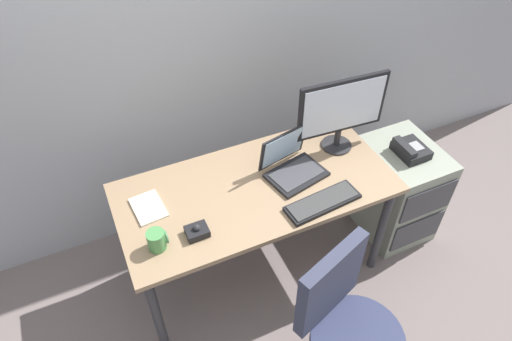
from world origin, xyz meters
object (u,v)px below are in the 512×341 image
object	(u,v)px
desk_phone	(410,150)
file_cabinet	(397,190)
laptop	(292,164)
paper_notepad	(148,208)
monitor_main	(342,110)
office_chair	(345,336)
keyboard	(323,202)
trackball_mouse	(197,231)
coffee_mug	(157,240)

from	to	relation	value
desk_phone	file_cabinet	bearing A→B (deg)	63.22
laptop	paper_notepad	bearing A→B (deg)	175.48
monitor_main	office_chair	bearing A→B (deg)	-117.24
desk_phone	laptop	xyz separation A→B (m)	(-0.77, 0.09, 0.10)
file_cabinet	keyboard	world-z (taller)	keyboard
paper_notepad	file_cabinet	bearing A→B (deg)	-4.91
office_chair	trackball_mouse	distance (m)	0.88
file_cabinet	desk_phone	world-z (taller)	desk_phone
laptop	trackball_mouse	distance (m)	0.66
office_chair	monitor_main	bearing A→B (deg)	62.76
office_chair	keyboard	bearing A→B (deg)	73.74
file_cabinet	desk_phone	distance (m)	0.37
laptop	monitor_main	bearing A→B (deg)	13.44
keyboard	coffee_mug	xyz separation A→B (m)	(-0.86, 0.09, 0.04)
trackball_mouse	office_chair	bearing A→B (deg)	-51.82
coffee_mug	monitor_main	bearing A→B (deg)	13.53
file_cabinet	desk_phone	xyz separation A→B (m)	(-0.01, -0.02, 0.37)
file_cabinet	coffee_mug	size ratio (longest dim) A/B	6.41
desk_phone	monitor_main	world-z (taller)	monitor_main
trackball_mouse	coffee_mug	distance (m)	0.20
desk_phone	coffee_mug	xyz separation A→B (m)	(-1.59, -0.11, 0.10)
laptop	coffee_mug	size ratio (longest dim) A/B	3.41
keyboard	coffee_mug	bearing A→B (deg)	174.24
desk_phone	trackball_mouse	xyz separation A→B (m)	(-1.40, -0.11, 0.07)
monitor_main	desk_phone	bearing A→B (deg)	-22.08
keyboard	coffee_mug	world-z (taller)	coffee_mug
office_chair	monitor_main	xyz separation A→B (m)	(0.47, 0.92, 0.58)
desk_phone	laptop	bearing A→B (deg)	173.43
file_cabinet	coffee_mug	bearing A→B (deg)	-175.52
desk_phone	trackball_mouse	distance (m)	1.40
keyboard	file_cabinet	bearing A→B (deg)	15.88
trackball_mouse	paper_notepad	world-z (taller)	trackball_mouse
file_cabinet	trackball_mouse	distance (m)	1.48
monitor_main	paper_notepad	distance (m)	1.18
file_cabinet	office_chair	world-z (taller)	office_chair
monitor_main	file_cabinet	bearing A→B (deg)	-19.79
office_chair	trackball_mouse	world-z (taller)	office_chair
file_cabinet	keyboard	distance (m)	0.89
paper_notepad	laptop	bearing A→B (deg)	-4.52
desk_phone	trackball_mouse	size ratio (longest dim) A/B	1.82
keyboard	laptop	bearing A→B (deg)	97.09
office_chair	coffee_mug	world-z (taller)	office_chair
file_cabinet	desk_phone	size ratio (longest dim) A/B	3.37
monitor_main	coffee_mug	bearing A→B (deg)	-166.47
keyboard	trackball_mouse	distance (m)	0.67
laptop	trackball_mouse	size ratio (longest dim) A/B	3.26
monitor_main	trackball_mouse	xyz separation A→B (m)	(-0.97, -0.28, -0.24)
monitor_main	paper_notepad	bearing A→B (deg)	-179.01
keyboard	monitor_main	bearing A→B (deg)	49.62
keyboard	trackball_mouse	world-z (taller)	trackball_mouse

